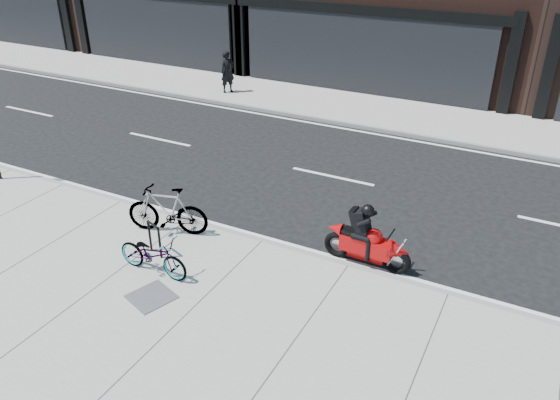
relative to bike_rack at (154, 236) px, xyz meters
The scene contains 9 objects.
ground 3.88m from the bike_rack, 63.50° to the left, with size 120.00×120.00×0.00m, color black.
sidewalk_near 2.37m from the bike_rack, 42.40° to the right, with size 60.00×6.00×0.13m, color gray.
sidewalk_far 11.33m from the bike_rack, 81.29° to the left, with size 60.00×3.50×0.13m, color gray.
bike_rack is the anchor object (origin of this frame).
bicycle_front 0.67m from the bike_rack, 53.53° to the right, with size 0.56×1.60×0.84m, color gray.
bicycle_rear 0.90m from the bike_rack, 110.17° to the left, with size 0.52×1.85×1.11m, color gray.
motorcycle 4.43m from the bike_rack, 24.48° to the left, with size 1.87×0.42×1.40m.
pedestrian 11.59m from the bike_rack, 114.87° to the left, with size 0.59×0.39×1.62m, color black.
utility_grate 1.52m from the bike_rack, 54.82° to the right, with size 0.75×0.75×0.01m, color #565659.
Camera 1 is at (5.00, -10.71, 6.47)m, focal length 35.00 mm.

